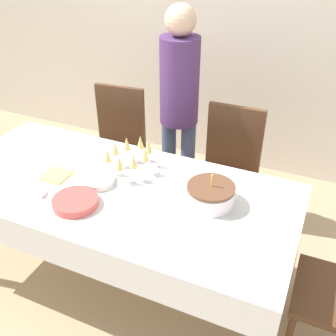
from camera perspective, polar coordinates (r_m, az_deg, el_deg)
The scene contains 13 objects.
ground_plane at distance 2.76m, azimuth -6.61°, elevation -15.75°, with size 12.00×12.00×0.00m, color tan.
wall_back at distance 3.56m, azimuth 7.36°, elevation 20.97°, with size 8.00×0.05×2.70m.
dining_table at distance 2.31m, azimuth -7.63°, elevation -4.75°, with size 2.05×0.94×0.76m.
dining_chair_far_left at distance 3.15m, azimuth -7.48°, elevation 3.58°, with size 0.46×0.46×0.98m.
dining_chair_far_right at distance 2.83m, azimuth 8.72°, elevation -0.09°, with size 0.43×0.43×0.98m.
birthday_cake at distance 2.09m, azimuth 6.21°, elevation -3.86°, with size 0.25×0.25×0.19m.
champagne_tray at distance 2.33m, azimuth -5.52°, elevation 1.33°, with size 0.36×0.36×0.18m.
plate_stack_main at distance 2.14m, azimuth -13.29°, elevation -4.79°, with size 0.24×0.24×0.04m.
plate_stack_dessert at distance 2.28m, azimuth -10.00°, elevation -1.85°, with size 0.18×0.18×0.03m.
cake_knife at distance 1.93m, azimuth 5.58°, elevation -9.42°, with size 0.30×0.05×0.00m.
fork_pile at distance 2.30m, azimuth -19.24°, elevation -3.33°, with size 0.18×0.08×0.02m.
napkin_pile at distance 2.41m, azimuth -15.95°, elevation -1.01°, with size 0.15×0.15×0.01m.
person_standing at distance 2.86m, azimuth 1.64°, elevation 10.18°, with size 0.28×0.28×1.60m.
Camera 1 is at (1.02, -1.54, 2.06)m, focal length 42.00 mm.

